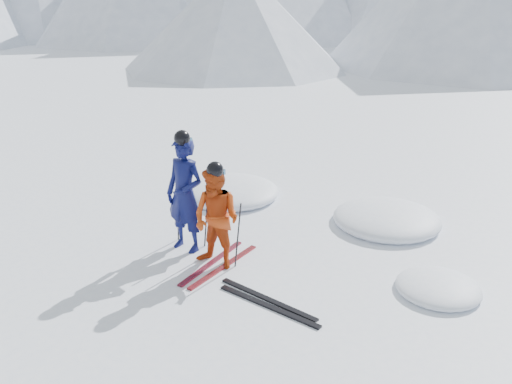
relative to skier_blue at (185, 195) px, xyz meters
The scene contains 12 objects.
ground 3.13m from the skier_blue, ahead, with size 160.00×160.00×0.00m, color white.
skier_blue is the anchor object (origin of this frame).
skier_red 0.84m from the skier_blue, 15.40° to the right, with size 0.80×0.62×1.64m, color #B83B0E.
pole_blue_left 0.47m from the skier_blue, 153.43° to the left, with size 0.02×0.02×1.32m, color black.
pole_blue_right 0.48m from the skier_blue, 45.00° to the left, with size 0.02×0.02×1.32m, color black.
pole_red_left 0.66m from the skier_blue, ahead, with size 0.02×0.02×1.10m, color black.
pole_red_right 1.18m from the skier_blue, ahead, with size 0.02×0.02×1.10m, color black.
ski_worn_left 1.20m from the skier_blue, 17.98° to the right, with size 0.09×1.70×0.03m, color black.
ski_worn_right 1.35m from the skier_blue, 13.45° to the right, with size 0.09×1.70×0.03m, color black.
ski_loose_a 2.32m from the skier_blue, 18.65° to the right, with size 0.09×1.70×0.03m, color black.
ski_loose_b 2.46m from the skier_blue, 21.45° to the right, with size 0.09×1.70×0.03m, color black.
snow_lumps 2.86m from the skier_blue, 53.30° to the left, with size 8.76×5.44×0.45m.
Camera 1 is at (2.41, -6.42, 4.23)m, focal length 38.00 mm.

